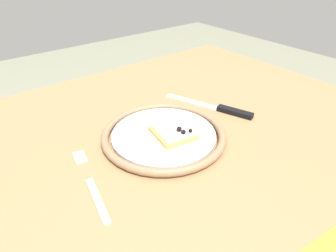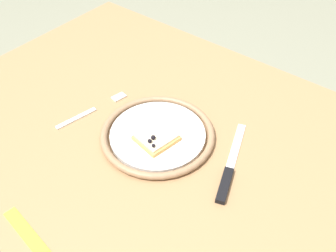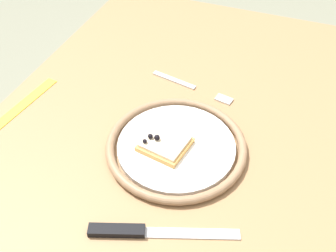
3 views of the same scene
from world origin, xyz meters
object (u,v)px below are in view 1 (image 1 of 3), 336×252
pizza_slice_near (174,132)px  knife (223,109)px  fork (90,182)px  plate (164,135)px  dining_table (157,167)px  measuring_tape (333,239)px

pizza_slice_near → knife: (0.18, 0.02, -0.02)m
pizza_slice_near → fork: bearing=-176.7°
plate → pizza_slice_near: bearing=-57.7°
plate → pizza_slice_near: pizza_slice_near is taller
dining_table → fork: fork is taller
plate → fork: size_ratio=1.34×
measuring_tape → plate: bearing=102.1°
plate → measuring_tape: bearing=-84.8°
plate → knife: 0.19m
knife → measuring_tape: 0.39m
dining_table → knife: size_ratio=4.98×
dining_table → plate: 0.10m
dining_table → pizza_slice_near: size_ratio=11.90×
pizza_slice_near → measuring_tape: 0.34m
plate → dining_table: bearing=126.6°
dining_table → measuring_tape: size_ratio=4.34×
dining_table → measuring_tape: (0.04, -0.37, 0.09)m
pizza_slice_near → measuring_tape: pizza_slice_near is taller
knife → fork: 0.38m
knife → measuring_tape: knife is taller
dining_table → knife: knife is taller
plate → fork: bearing=-170.7°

